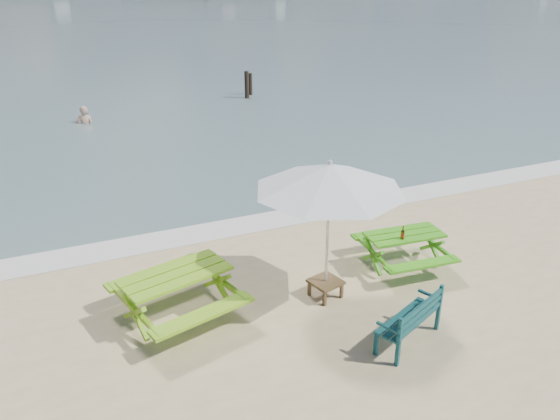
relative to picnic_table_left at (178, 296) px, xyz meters
name	(u,v)px	position (x,y,z in m)	size (l,w,h in m)	color
sea	(56,8)	(2.49, 83.29, -0.40)	(300.00, 300.00, 0.00)	slate
foam_strip	(255,223)	(2.49, 2.89, -0.39)	(22.00, 0.90, 0.01)	silver
picnic_table_left	(178,296)	(0.00, 0.00, 0.00)	(2.18, 2.32, 0.83)	#76AF1A
picnic_table_right	(403,250)	(4.41, -0.07, -0.06)	(1.62, 1.77, 0.71)	#3E9917
park_bench	(408,328)	(3.10, -2.07, -0.16)	(1.35, 0.90, 0.79)	#104044
side_table	(325,288)	(2.53, -0.44, -0.23)	(0.61, 0.61, 0.33)	brown
patio_umbrella	(330,177)	(2.53, -0.44, 1.86)	(3.06, 3.06, 2.49)	silver
beer_bottle	(402,235)	(4.23, -0.25, 0.39)	(0.07, 0.07, 0.27)	brown
swimmer	(86,129)	(-0.18, 13.70, -0.63)	(0.67, 0.47, 1.74)	tan
mooring_pilings	(248,87)	(7.07, 15.48, 0.05)	(0.58, 0.78, 1.39)	black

